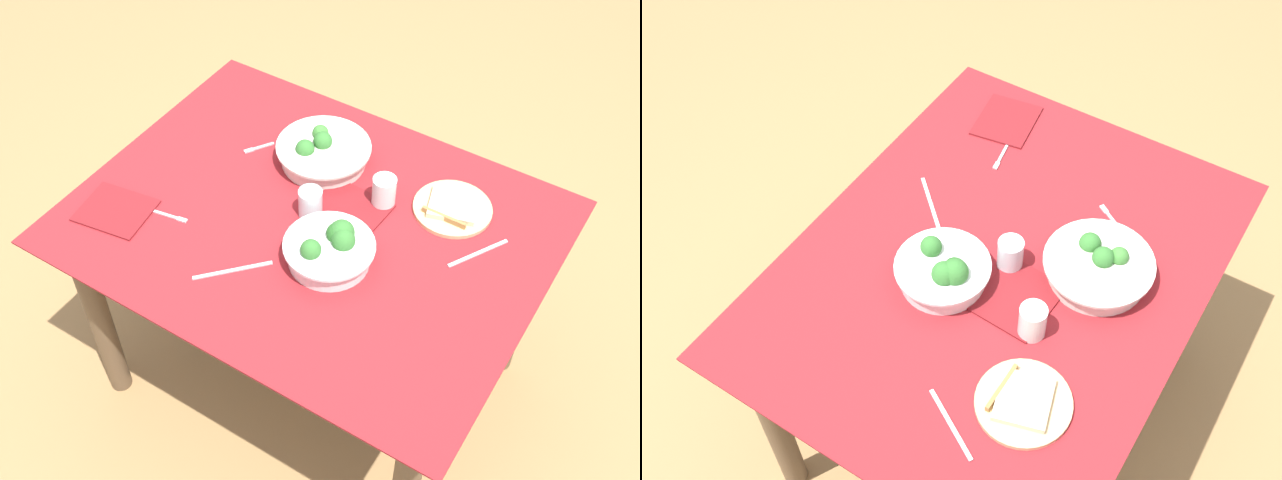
{
  "view_description": "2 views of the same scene",
  "coord_description": "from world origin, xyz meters",
  "views": [
    {
      "loc": [
        0.8,
        -1.23,
        2.28
      ],
      "look_at": [
        0.08,
        -0.08,
        0.79
      ],
      "focal_mm": 44.16,
      "sensor_mm": 36.0,
      "label": 1
    },
    {
      "loc": [
        1.06,
        0.56,
        2.29
      ],
      "look_at": [
        0.02,
        -0.1,
        0.79
      ],
      "focal_mm": 43.55,
      "sensor_mm": 36.0,
      "label": 2
    }
  ],
  "objects": [
    {
      "name": "table_knife_left",
      "position": [
        -0.07,
        -0.25,
        0.75
      ],
      "size": [
        0.15,
        0.16,
        0.0
      ],
      "primitive_type": "cube",
      "rotation": [
        0.0,
        0.0,
        0.82
      ],
      "color": "#B7B7BC",
      "rests_on": "dining_table"
    },
    {
      "name": "napkin_folded_upper",
      "position": [
        0.06,
        0.09,
        0.75
      ],
      "size": [
        0.21,
        0.18,
        0.01
      ],
      "primitive_type": "cube",
      "rotation": [
        0.0,
        0.0,
        -0.05
      ],
      "color": "maroon",
      "rests_on": "dining_table"
    },
    {
      "name": "napkin_folded_lower",
      "position": [
        -0.47,
        -0.25,
        0.75
      ],
      "size": [
        0.21,
        0.19,
        0.01
      ],
      "primitive_type": "cube",
      "rotation": [
        0.0,
        0.0,
        0.16
      ],
      "color": "maroon",
      "rests_on": "dining_table"
    },
    {
      "name": "broccoli_bowl_far",
      "position": [
        -0.1,
        0.22,
        0.78
      ],
      "size": [
        0.27,
        0.27,
        0.1
      ],
      "color": "silver",
      "rests_on": "dining_table"
    },
    {
      "name": "table_knife_right",
      "position": [
        0.43,
        0.13,
        0.75
      ],
      "size": [
        0.1,
        0.17,
        0.0
      ],
      "primitive_type": "cube",
      "rotation": [
        0.0,
        0.0,
        1.06
      ],
      "color": "#B7B7BC",
      "rests_on": "dining_table"
    },
    {
      "name": "dining_table",
      "position": [
        0.0,
        0.0,
        0.63
      ],
      "size": [
        1.26,
        0.97,
        0.74
      ],
      "color": "maroon",
      "rests_on": "ground_plane"
    },
    {
      "name": "ground_plane",
      "position": [
        0.0,
        0.0,
        0.0
      ],
      "size": [
        6.0,
        6.0,
        0.0
      ],
      "primitive_type": "plane",
      "color": "#9E7547"
    },
    {
      "name": "fork_by_far_bowl",
      "position": [
        -0.29,
        0.17,
        0.75
      ],
      "size": [
        0.06,
        0.08,
        0.0
      ],
      "rotation": [
        0.0,
        0.0,
        4.14
      ],
      "color": "#B7B7BC",
      "rests_on": "dining_table"
    },
    {
      "name": "water_glass_center",
      "position": [
        0.13,
        0.17,
        0.79
      ],
      "size": [
        0.07,
        0.07,
        0.09
      ],
      "primitive_type": "cylinder",
      "color": "silver",
      "rests_on": "dining_table"
    },
    {
      "name": "fork_by_near_bowl",
      "position": [
        -0.33,
        -0.19,
        0.75
      ],
      "size": [
        0.1,
        0.03,
        0.0
      ],
      "rotation": [
        0.0,
        0.0,
        0.18
      ],
      "color": "#B7B7BC",
      "rests_on": "dining_table"
    },
    {
      "name": "water_glass_side",
      "position": [
        -0.02,
        0.02,
        0.79
      ],
      "size": [
        0.07,
        0.07,
        0.09
      ],
      "primitive_type": "cylinder",
      "color": "silver",
      "rests_on": "dining_table"
    },
    {
      "name": "broccoli_bowl_near",
      "position": [
        0.12,
        -0.09,
        0.79
      ],
      "size": [
        0.24,
        0.24,
        0.11
      ],
      "color": "white",
      "rests_on": "dining_table"
    },
    {
      "name": "bread_side_plate",
      "position": [
        0.3,
        0.24,
        0.75
      ],
      "size": [
        0.22,
        0.22,
        0.03
      ],
      "color": "#D6B27A",
      "rests_on": "dining_table"
    }
  ]
}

